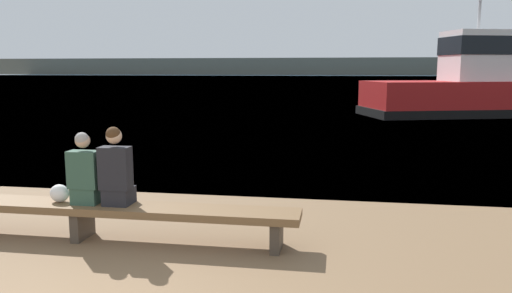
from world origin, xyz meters
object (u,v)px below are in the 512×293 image
at_px(bench_main, 82,210).
at_px(person_right, 116,171).
at_px(person_left, 85,173).
at_px(tugboat_red, 474,89).
at_px(shopping_bag, 60,193).

distance_m(bench_main, person_right, 0.75).
xyz_separation_m(person_left, tugboat_red, (9.76, 19.79, 0.38)).
relative_size(bench_main, shopping_bag, 22.14).
bearing_deg(person_right, shopping_bag, 178.86).
xyz_separation_m(person_left, shopping_bag, (-0.39, 0.01, -0.29)).
xyz_separation_m(bench_main, person_left, (0.07, 0.00, 0.50)).
xyz_separation_m(shopping_bag, tugboat_red, (10.15, 19.78, 0.67)).
xyz_separation_m(person_right, tugboat_red, (9.32, 19.79, 0.33)).
bearing_deg(person_left, tugboat_red, 63.75).
distance_m(shopping_bag, tugboat_red, 22.24).
relative_size(person_left, tugboat_red, 0.09).
bearing_deg(shopping_bag, person_right, -1.14).
bearing_deg(tugboat_red, bench_main, 136.00).
relative_size(person_right, shopping_bag, 3.94).
relative_size(person_right, tugboat_red, 0.09).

